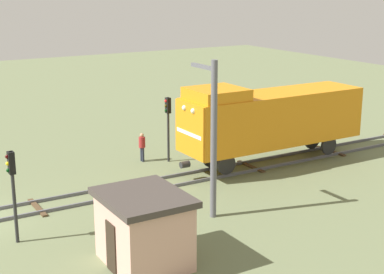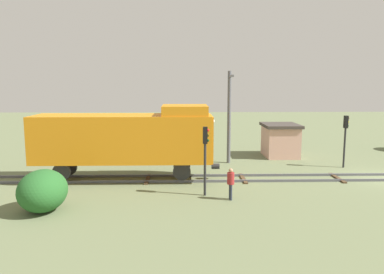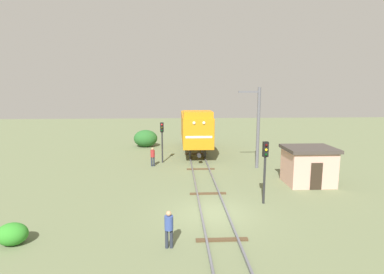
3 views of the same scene
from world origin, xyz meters
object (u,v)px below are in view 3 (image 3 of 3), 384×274
Objects in this scene: traffic_signal_near at (265,161)px; traffic_signal_mid at (162,135)px; worker_near_track at (169,226)px; worker_by_signal at (153,155)px; relay_hut at (308,165)px; locomotive at (195,127)px; catenary_mast at (257,125)px.

traffic_signal_mid is (-6.60, 10.56, -0.00)m from traffic_signal_near.
worker_by_signal is at bearing 125.39° from worker_near_track.
traffic_signal_near is 1.09× the size of relay_hut.
relay_hut is (11.70, -5.67, 0.40)m from worker_by_signal.
worker_by_signal is (-4.20, -6.05, -1.78)m from locomotive.
traffic_signal_mid is 2.24× the size of worker_by_signal.
worker_by_signal is 0.49× the size of relay_hut.
locomotive is 3.05× the size of traffic_signal_near.
relay_hut is at bearing -61.14° from catenary_mast.
traffic_signal_near is 2.24× the size of worker_near_track.
traffic_signal_near is 1.00× the size of traffic_signal_mid.
catenary_mast is (1.73, 8.25, 1.10)m from traffic_signal_near.
worker_by_signal is at bearing -121.53° from traffic_signal_mid.
traffic_signal_mid is 13.00m from relay_hut.
locomotive is at bearing 124.91° from catenary_mast.
relay_hut is (7.50, -11.73, -1.38)m from locomotive.
locomotive is at bearing 122.60° from relay_hut.
traffic_signal_mid is 2.24× the size of worker_near_track.
traffic_signal_mid is 2.26m from worker_by_signal.
worker_near_track and worker_by_signal have the same top height.
locomotive reaches higher than relay_hut.
traffic_signal_mid reaches higher than worker_near_track.
relay_hut is at bearing -57.40° from locomotive.
traffic_signal_near is at bearing -58.00° from traffic_signal_mid.
locomotive is 6.82× the size of worker_by_signal.
worker_near_track is at bearing -119.22° from catenary_mast.
traffic_signal_near reaches higher than relay_hut.
traffic_signal_mid is 8.72m from catenary_mast.
worker_by_signal is 9.59m from catenary_mast.
traffic_signal_near reaches higher than traffic_signal_mid.
traffic_signal_mid is at bearing 6.63° from worker_by_signal.
locomotive is 15.64m from traffic_signal_near.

